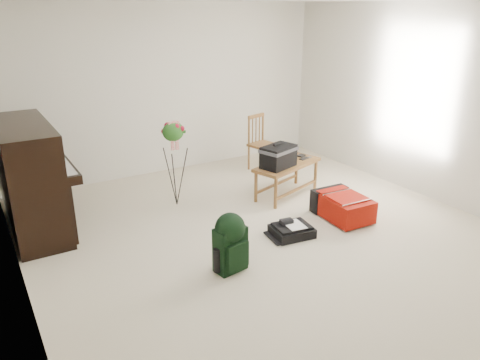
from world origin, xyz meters
TOP-DOWN VIEW (x-y plane):
  - floor at (0.00, 0.00)m, footprint 5.00×5.50m
  - wall_back at (0.00, 2.75)m, footprint 5.00×0.04m
  - wall_left at (-2.50, 0.00)m, footprint 0.04×5.50m
  - wall_right at (2.50, 0.00)m, footprint 0.04×5.50m
  - piano at (-2.19, 1.60)m, footprint 0.71×1.50m
  - bench at (0.75, 0.94)m, footprint 1.09×0.69m
  - dining_chair at (1.21, 2.02)m, footprint 0.46×0.46m
  - red_suitcase at (1.04, 0.04)m, footprint 0.50×0.72m
  - black_duffel at (0.23, -0.07)m, footprint 0.49×0.41m
  - green_backpack at (-0.73, -0.35)m, footprint 0.33×0.30m
  - flower_stand at (-0.52, 1.41)m, footprint 0.37×0.37m

SIDE VIEW (x-z plane):
  - floor at x=0.00m, z-range -0.01..0.01m
  - black_duffel at x=0.23m, z-range -0.03..0.16m
  - red_suitcase at x=1.04m, z-range 0.01..0.31m
  - green_backpack at x=-0.73m, z-range 0.03..0.63m
  - dining_chair at x=1.21m, z-range -0.01..0.85m
  - bench at x=0.75m, z-range 0.16..0.95m
  - flower_stand at x=-0.52m, z-range -0.01..1.13m
  - piano at x=-2.19m, z-range -0.03..1.22m
  - wall_back at x=0.00m, z-range 0.00..2.50m
  - wall_left at x=-2.50m, z-range 0.00..2.50m
  - wall_right at x=2.50m, z-range 0.00..2.50m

